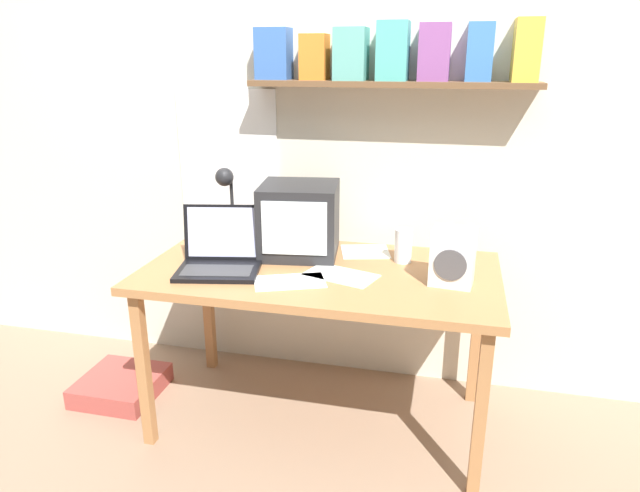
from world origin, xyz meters
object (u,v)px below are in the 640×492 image
at_px(open_notebook, 290,282).
at_px(space_heater, 453,257).
at_px(juice_glass, 403,247).
at_px(crt_monitor, 299,220).
at_px(laptop, 220,254).
at_px(corner_desk, 320,283).
at_px(printed_handout, 341,275).
at_px(floor_cushion, 121,385).
at_px(loose_paper_near_monitor, 365,252).
at_px(desk_lamp, 228,198).

bearing_deg(open_notebook, space_heater, 11.93).
height_order(juice_glass, open_notebook, juice_glass).
distance_m(crt_monitor, space_heater, 0.70).
distance_m(laptop, open_notebook, 0.34).
bearing_deg(juice_glass, laptop, -160.75).
bearing_deg(corner_desk, printed_handout, -30.07).
distance_m(laptop, space_heater, 0.94).
bearing_deg(floor_cushion, loose_paper_near_monitor, 13.82).
relative_size(corner_desk, floor_cushion, 3.99).
distance_m(printed_handout, loose_paper_near_monitor, 0.32).
height_order(crt_monitor, printed_handout, crt_monitor).
bearing_deg(crt_monitor, corner_desk, -58.98).
xyz_separation_m(corner_desk, open_notebook, (-0.08, -0.17, 0.07)).
height_order(desk_lamp, floor_cushion, desk_lamp).
xyz_separation_m(crt_monitor, juice_glass, (0.46, 0.00, -0.09)).
distance_m(desk_lamp, open_notebook, 0.61).
bearing_deg(juice_glass, printed_handout, -135.37).
height_order(juice_glass, printed_handout, juice_glass).
height_order(laptop, floor_cushion, laptop).
bearing_deg(crt_monitor, floor_cushion, -175.08).
xyz_separation_m(desk_lamp, open_notebook, (0.41, -0.39, -0.22)).
height_order(corner_desk, loose_paper_near_monitor, loose_paper_near_monitor).
height_order(space_heater, printed_handout, space_heater).
xyz_separation_m(juice_glass, printed_handout, (-0.23, -0.22, -0.06)).
bearing_deg(laptop, crt_monitor, 31.74).
bearing_deg(juice_glass, loose_paper_near_monitor, 153.62).
relative_size(crt_monitor, space_heater, 1.68).
bearing_deg(loose_paper_near_monitor, desk_lamp, -176.89).
bearing_deg(corner_desk, crt_monitor, 128.73).
height_order(laptop, loose_paper_near_monitor, laptop).
xyz_separation_m(corner_desk, printed_handout, (0.10, -0.06, 0.07)).
height_order(juice_glass, floor_cushion, juice_glass).
distance_m(corner_desk, floor_cushion, 1.18).
distance_m(laptop, desk_lamp, 0.36).
bearing_deg(juice_glass, open_notebook, -140.30).
bearing_deg(desk_lamp, juice_glass, 8.47).
bearing_deg(crt_monitor, open_notebook, -89.08).
bearing_deg(space_heater, laptop, -170.43).
bearing_deg(space_heater, crt_monitor, 169.40).
xyz_separation_m(laptop, loose_paper_near_monitor, (0.56, 0.34, -0.06)).
distance_m(crt_monitor, desk_lamp, 0.36).
distance_m(juice_glass, open_notebook, 0.53).
xyz_separation_m(space_heater, floor_cushion, (-1.53, 0.02, -0.80)).
xyz_separation_m(laptop, space_heater, (0.94, 0.05, 0.05)).
bearing_deg(printed_handout, open_notebook, -147.63).
distance_m(printed_handout, open_notebook, 0.21).
bearing_deg(space_heater, floor_cushion, -173.83).
distance_m(corner_desk, crt_monitor, 0.31).
bearing_deg(open_notebook, floor_cushion, 170.96).
distance_m(laptop, loose_paper_near_monitor, 0.66).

